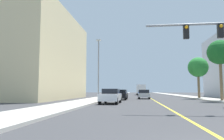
# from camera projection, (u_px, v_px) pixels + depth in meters

# --- Properties ---
(ground) EXTENTS (192.00, 192.00, 0.00)m
(ground) POSITION_uv_depth(u_px,v_px,m) (148.00, 97.00, 45.28)
(ground) COLOR #38383A
(sidewalk_left) EXTENTS (3.26, 168.00, 0.15)m
(sidewalk_left) POSITION_uv_depth(u_px,v_px,m) (111.00, 96.00, 46.21)
(sidewalk_left) COLOR #B2ADA3
(sidewalk_left) RESTS_ON ground
(sidewalk_right) EXTENTS (3.26, 168.00, 0.15)m
(sidewalk_right) POSITION_uv_depth(u_px,v_px,m) (186.00, 96.00, 44.35)
(sidewalk_right) COLOR #B2ADA3
(sidewalk_right) RESTS_ON ground
(lane_marking_center) EXTENTS (0.16, 144.00, 0.01)m
(lane_marking_center) POSITION_uv_depth(u_px,v_px,m) (148.00, 97.00, 45.28)
(lane_marking_center) COLOR yellow
(lane_marking_center) RESTS_ON ground
(building_left_near) EXTENTS (12.76, 20.71, 13.17)m
(building_left_near) POSITION_uv_depth(u_px,v_px,m) (31.00, 57.00, 33.38)
(building_left_near) COLOR beige
(building_left_near) RESTS_ON ground
(street_lamp) EXTENTS (0.56, 0.28, 7.41)m
(street_lamp) POSITION_uv_depth(u_px,v_px,m) (98.00, 66.00, 25.59)
(street_lamp) COLOR gray
(street_lamp) RESTS_ON sidewalk_left
(palm_mid) EXTENTS (2.95, 2.95, 7.23)m
(palm_mid) POSITION_uv_depth(u_px,v_px,m) (220.00, 53.00, 25.43)
(palm_mid) COLOR brown
(palm_mid) RESTS_ON sidewalk_right
(palm_far) EXTENTS (3.11, 3.11, 6.37)m
(palm_far) POSITION_uv_depth(u_px,v_px,m) (198.00, 68.00, 33.32)
(palm_far) COLOR brown
(palm_far) RESTS_ON sidewalk_right
(car_blue) EXTENTS (2.03, 3.97, 1.33)m
(car_blue) POSITION_uv_depth(u_px,v_px,m) (142.00, 93.00, 49.57)
(car_blue) COLOR #1E389E
(car_blue) RESTS_ON ground
(car_gray) EXTENTS (1.82, 4.31, 1.45)m
(car_gray) POSITION_uv_depth(u_px,v_px,m) (122.00, 94.00, 36.52)
(car_gray) COLOR slate
(car_gray) RESTS_ON ground
(car_silver) EXTENTS (1.90, 4.64, 1.43)m
(car_silver) POSITION_uv_depth(u_px,v_px,m) (144.00, 94.00, 33.25)
(car_silver) COLOR #BCBCC1
(car_silver) RESTS_ON ground
(car_white) EXTENTS (1.89, 4.34, 1.47)m
(car_white) POSITION_uv_depth(u_px,v_px,m) (111.00, 96.00, 21.10)
(car_white) COLOR white
(car_white) RESTS_ON ground
(car_black) EXTENTS (1.82, 4.13, 1.42)m
(car_black) POSITION_uv_depth(u_px,v_px,m) (121.00, 95.00, 29.80)
(car_black) COLOR black
(car_black) RESTS_ON ground
(delivery_truck) EXTENTS (2.64, 8.55, 2.96)m
(delivery_truck) POSITION_uv_depth(u_px,v_px,m) (141.00, 89.00, 61.88)
(delivery_truck) COLOR silver
(delivery_truck) RESTS_ON ground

